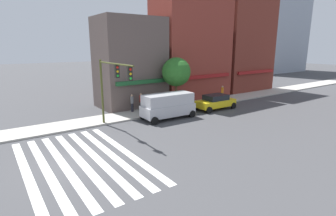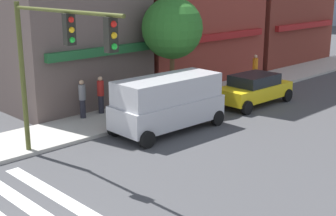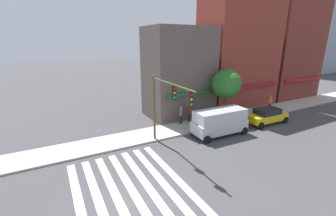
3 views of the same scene
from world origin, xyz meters
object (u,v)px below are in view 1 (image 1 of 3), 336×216
Objects in this scene: pedestrian_orange_vest at (222,93)px; street_tree at (176,72)px; pedestrian_red_jacket at (141,101)px; sedan_yellow at (216,102)px; pedestrian_grey_coat at (132,103)px; traffic_signal at (112,80)px; fire_hydrant at (142,111)px; van_silver at (168,105)px.

street_tree reaches higher than pedestrian_orange_vest.
pedestrian_orange_vest is 10.68m from pedestrian_red_jacket.
street_tree is at bearing 139.94° from sedan_yellow.
pedestrian_red_jacket is 0.33× the size of street_tree.
sedan_yellow is at bearing 151.62° from pedestrian_grey_coat.
traffic_signal reaches higher than fire_hydrant.
fire_hydrant is (-1.78, 1.70, -0.67)m from van_silver.
van_silver reaches higher than pedestrian_red_jacket.
street_tree is (3.04, 2.80, 2.65)m from van_silver.
traffic_signal is at bearing -172.54° from van_silver.
sedan_yellow is 0.83× the size of street_tree.
street_tree is at bearing 12.85° from fire_hydrant.
traffic_signal reaches higher than sedan_yellow.
pedestrian_grey_coat is 2.10× the size of fire_hydrant.
traffic_signal is 16.12m from pedestrian_orange_vest.
sedan_yellow is 7.90m from pedestrian_red_jacket.
pedestrian_red_jacket is at bearing 152.62° from sedan_yellow.
street_tree is (8.66, 3.37, -0.15)m from traffic_signal.
traffic_signal is 6.51m from pedestrian_grey_coat.
van_silver is at bearing -137.40° from street_tree.
van_silver is 3.86m from pedestrian_red_jacket.
traffic_signal is at bearing -158.77° from street_tree.
street_tree is at bearing 165.67° from pedestrian_grey_coat.
van_silver is at bearing -0.79° from pedestrian_orange_vest.
sedan_yellow is 5.25m from street_tree.
fire_hydrant is (-0.00, -2.04, -0.46)m from pedestrian_grey_coat.
street_tree is (-3.18, 2.80, 3.10)m from sedan_yellow.
pedestrian_grey_coat is at bearing 117.15° from van_silver.
traffic_signal is 1.10× the size of street_tree.
pedestrian_red_jacket is 2.40m from fire_hydrant.
traffic_signal reaches higher than van_silver.
pedestrian_orange_vest is at bearing -2.08° from street_tree.
van_silver reaches higher than pedestrian_orange_vest.
street_tree is at bearing -17.31° from pedestrian_orange_vest.
traffic_signal reaches higher than pedestrian_red_jacket.
traffic_signal is 6.98× the size of fire_hydrant.
street_tree is (-6.86, 0.25, 2.87)m from pedestrian_orange_vest.
sedan_yellow is at bearing 2.73° from traffic_signal.
van_silver is 4.91m from street_tree.
pedestrian_orange_vest is at bearing 36.03° from sedan_yellow.
pedestrian_orange_vest is 0.33× the size of street_tree.
pedestrian_red_jacket is 4.82m from street_tree.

